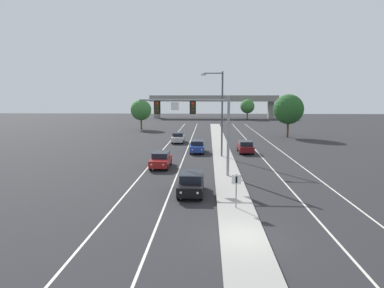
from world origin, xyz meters
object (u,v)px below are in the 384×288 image
at_px(street_lamp_median, 220,109).
at_px(tree_far_left_a, 141,110).
at_px(overhead_signal_mast, 199,118).
at_px(tree_far_right_c, 247,106).
at_px(median_sign_post, 236,186).
at_px(tree_far_right_a, 288,109).
at_px(car_oncoming_silver, 178,138).
at_px(car_receding_darkred, 245,147).
at_px(car_oncoming_blue, 197,146).
at_px(car_oncoming_red, 161,160).
at_px(car_oncoming_black, 191,183).

bearing_deg(street_lamp_median, tree_far_left_a, 115.13).
xyz_separation_m(overhead_signal_mast, tree_far_right_c, (13.20, 78.61, -1.18)).
distance_m(median_sign_post, tree_far_right_a, 42.25).
xyz_separation_m(car_oncoming_silver, tree_far_right_c, (17.14, 55.45, 3.37)).
bearing_deg(tree_far_right_a, car_receding_darkred, -118.29).
height_order(median_sign_post, car_oncoming_blue, median_sign_post).
bearing_deg(car_receding_darkred, overhead_signal_mast, -112.43).
distance_m(overhead_signal_mast, tree_far_left_a, 46.92).
xyz_separation_m(car_oncoming_red, car_oncoming_blue, (3.44, 9.62, 0.00)).
height_order(tree_far_left_a, tree_far_right_c, tree_far_left_a).
xyz_separation_m(overhead_signal_mast, car_oncoming_blue, (-0.60, 13.61, -4.54)).
distance_m(car_receding_darkred, tree_far_left_a, 36.96).
relative_size(car_oncoming_blue, tree_far_right_a, 0.58).
relative_size(car_oncoming_silver, tree_far_right_a, 0.58).
relative_size(street_lamp_median, car_oncoming_blue, 2.23).
bearing_deg(car_oncoming_blue, overhead_signal_mast, -87.47).
distance_m(car_oncoming_blue, tree_far_right_a, 23.87).
height_order(car_oncoming_silver, tree_far_right_c, tree_far_right_c).
height_order(overhead_signal_mast, car_oncoming_blue, overhead_signal_mast).
height_order(street_lamp_median, tree_far_right_a, street_lamp_median).
bearing_deg(tree_far_right_c, car_oncoming_silver, -107.18).
distance_m(overhead_signal_mast, car_oncoming_red, 7.28).
bearing_deg(median_sign_post, car_oncoming_black, 131.10).
distance_m(overhead_signal_mast, tree_far_right_a, 34.59).
height_order(car_oncoming_red, tree_far_left_a, tree_far_left_a).
bearing_deg(tree_far_right_a, median_sign_post, -107.17).
height_order(overhead_signal_mast, median_sign_post, overhead_signal_mast).
distance_m(car_oncoming_black, car_oncoming_red, 10.22).
bearing_deg(overhead_signal_mast, car_oncoming_red, 135.35).
height_order(tree_far_right_a, tree_far_right_c, tree_far_right_a).
height_order(street_lamp_median, car_oncoming_silver, street_lamp_median).
bearing_deg(car_oncoming_blue, car_oncoming_black, -89.57).
relative_size(car_oncoming_red, tree_far_right_c, 0.70).
bearing_deg(car_oncoming_silver, car_oncoming_red, -90.30).
xyz_separation_m(car_oncoming_black, car_oncoming_blue, (-0.14, 19.18, 0.00)).
bearing_deg(median_sign_post, car_oncoming_blue, 98.06).
bearing_deg(median_sign_post, tree_far_right_a, 72.83).
xyz_separation_m(car_oncoming_blue, car_receding_darkred, (6.24, 0.04, 0.00)).
bearing_deg(car_oncoming_black, median_sign_post, -48.90).
height_order(street_lamp_median, car_receding_darkred, street_lamp_median).
bearing_deg(tree_far_right_a, car_oncoming_silver, -157.20).
distance_m(car_oncoming_black, car_oncoming_blue, 19.18).
bearing_deg(tree_far_right_c, overhead_signal_mast, -99.53).
bearing_deg(tree_far_left_a, car_oncoming_black, -74.93).
bearing_deg(overhead_signal_mast, median_sign_post, -73.97).
bearing_deg(street_lamp_median, car_oncoming_silver, 115.35).
xyz_separation_m(car_oncoming_blue, tree_far_left_a, (-13.41, 31.15, 3.49)).
relative_size(median_sign_post, tree_far_right_a, 0.29).
xyz_separation_m(car_oncoming_red, tree_far_right_a, (19.09, 27.15, 4.20)).
bearing_deg(car_oncoming_black, street_lamp_median, 80.32).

